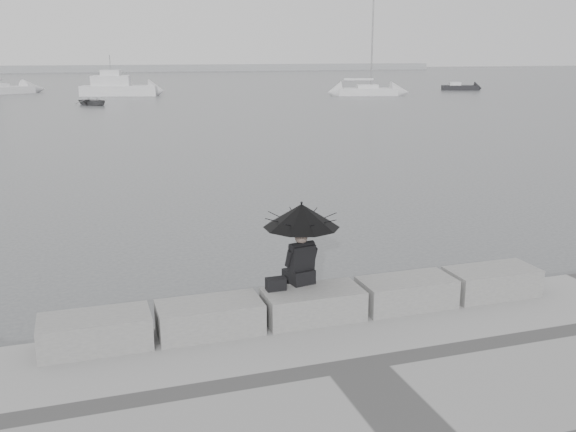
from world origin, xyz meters
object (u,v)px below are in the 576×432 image
object	(u,v)px
sailboat_right	(367,90)
small_motorboat	(460,88)
motor_cruiser	(119,87)
dinghy	(94,102)
seated_person	(302,224)

from	to	relation	value
sailboat_right	small_motorboat	world-z (taller)	sailboat_right
motor_cruiser	dinghy	bearing A→B (deg)	-91.61
sailboat_right	dinghy	distance (m)	29.90
small_motorboat	motor_cruiser	bearing A→B (deg)	-161.04
motor_cruiser	seated_person	bearing A→B (deg)	-78.86
dinghy	small_motorboat	bearing A→B (deg)	-22.80
sailboat_right	dinghy	world-z (taller)	sailboat_right
seated_person	motor_cruiser	world-z (taller)	motor_cruiser
seated_person	motor_cruiser	bearing A→B (deg)	78.38
motor_cruiser	small_motorboat	distance (m)	42.10
sailboat_right	motor_cruiser	size ratio (longest dim) A/B	1.50
seated_person	sailboat_right	size ratio (longest dim) A/B	0.11
seated_person	dinghy	world-z (taller)	seated_person
seated_person	sailboat_right	world-z (taller)	sailboat_right
small_motorboat	dinghy	bearing A→B (deg)	-144.92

